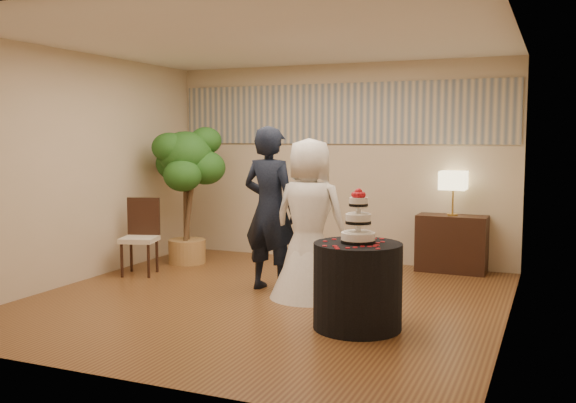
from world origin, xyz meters
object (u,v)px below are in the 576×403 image
at_px(groom, 270,209).
at_px(cake_table, 358,286).
at_px(ficus_tree, 186,194).
at_px(console, 452,244).
at_px(table_lamp, 453,193).
at_px(wedding_cake, 358,216).
at_px(side_chair, 139,237).
at_px(bride, 310,219).

distance_m(groom, cake_table, 1.80).
bearing_deg(groom, ficus_tree, -21.06).
relative_size(cake_table, console, 0.91).
relative_size(cake_table, table_lamp, 1.42).
relative_size(wedding_cake, console, 0.56).
bearing_deg(cake_table, side_chair, 160.76).
height_order(cake_table, table_lamp, table_lamp).
bearing_deg(ficus_tree, bride, -26.34).
distance_m(cake_table, table_lamp, 2.99).
bearing_deg(side_chair, cake_table, -36.26).
bearing_deg(table_lamp, groom, -134.02).
relative_size(groom, console, 2.11).
height_order(console, ficus_tree, ficus_tree).
bearing_deg(side_chair, groom, -19.89).
distance_m(groom, table_lamp, 2.57).
xyz_separation_m(cake_table, ficus_tree, (-3.11, 2.03, 0.57)).
relative_size(bride, cake_table, 2.15).
bearing_deg(side_chair, bride, -22.50).
distance_m(groom, bride, 0.56).
xyz_separation_m(wedding_cake, ficus_tree, (-3.11, 2.03, -0.08)).
distance_m(bride, side_chair, 2.48).
height_order(bride, side_chair, bride).
height_order(bride, table_lamp, bride).
bearing_deg(wedding_cake, cake_table, 0.00).
height_order(groom, table_lamp, groom).
bearing_deg(groom, wedding_cake, 151.26).
bearing_deg(cake_table, bride, 132.31).
relative_size(console, table_lamp, 1.55).
bearing_deg(side_chair, table_lamp, 8.44).
height_order(wedding_cake, ficus_tree, ficus_tree).
height_order(wedding_cake, table_lamp, table_lamp).
bearing_deg(wedding_cake, groom, 142.64).
height_order(groom, bride, groom).
height_order(groom, ficus_tree, ficus_tree).
xyz_separation_m(groom, console, (1.79, 1.85, -0.57)).
bearing_deg(ficus_tree, wedding_cake, -33.23).
height_order(bride, wedding_cake, bride).
relative_size(bride, table_lamp, 3.04).
relative_size(groom, table_lamp, 3.27).
xyz_separation_m(groom, bride, (0.54, -0.14, -0.07)).
xyz_separation_m(bride, table_lamp, (1.24, 1.99, 0.16)).
bearing_deg(table_lamp, side_chair, -154.54).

